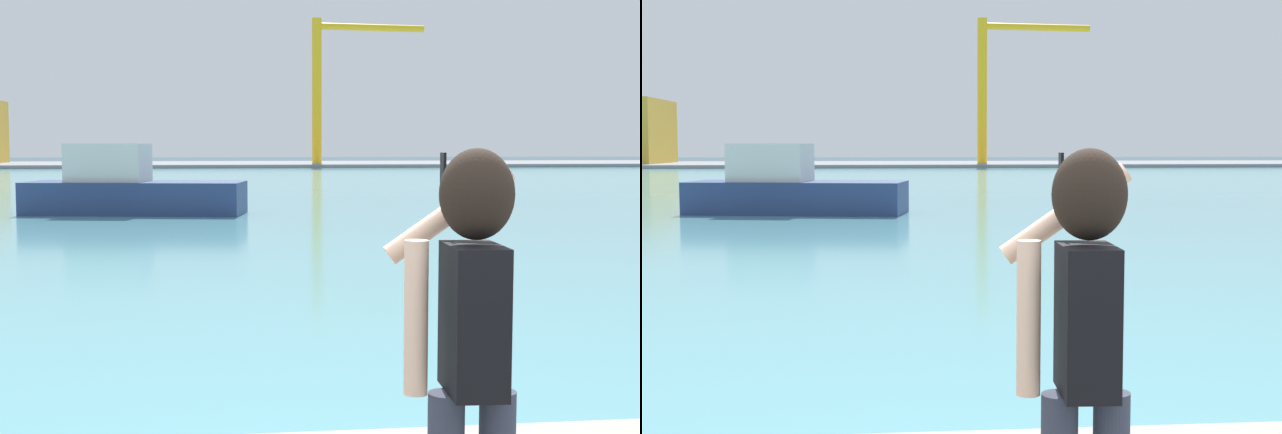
# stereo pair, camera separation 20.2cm
# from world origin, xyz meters

# --- Properties ---
(ground_plane) EXTENTS (220.00, 220.00, 0.00)m
(ground_plane) POSITION_xyz_m (0.00, 50.00, 0.00)
(ground_plane) COLOR #334751
(harbor_water) EXTENTS (140.00, 100.00, 0.02)m
(harbor_water) POSITION_xyz_m (0.00, 52.00, 0.01)
(harbor_water) COLOR #599EA8
(harbor_water) RESTS_ON ground_plane
(far_shore_dock) EXTENTS (140.00, 20.00, 0.36)m
(far_shore_dock) POSITION_xyz_m (0.00, 92.00, 0.18)
(far_shore_dock) COLOR gray
(far_shore_dock) RESTS_ON ground_plane
(person_photographer) EXTENTS (0.53, 0.55, 1.74)m
(person_photographer) POSITION_xyz_m (-0.15, -0.06, 1.60)
(person_photographer) COLOR #2D3342
(person_photographer) RESTS_ON quay_promenade
(boat_moored) EXTENTS (7.39, 3.61, 2.30)m
(boat_moored) POSITION_xyz_m (-3.88, 26.12, 0.82)
(boat_moored) COLOR navy
(boat_moored) RESTS_ON harbor_water
(port_crane) EXTENTS (11.98, 1.84, 14.92)m
(port_crane) POSITION_xyz_m (11.12, 87.97, 9.65)
(port_crane) COLOR yellow
(port_crane) RESTS_ON far_shore_dock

